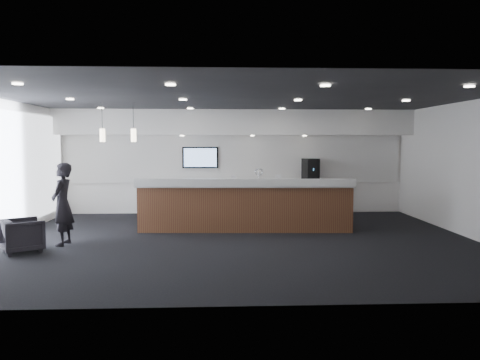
{
  "coord_description": "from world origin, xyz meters",
  "views": [
    {
      "loc": [
        -0.47,
        -9.8,
        2.08
      ],
      "look_at": [
        0.04,
        1.3,
        1.19
      ],
      "focal_mm": 35.0,
      "sensor_mm": 36.0,
      "label": 1
    }
  ],
  "objects_px": {
    "coffee_machine": "(311,170)",
    "lounge_guest": "(62,204)",
    "armchair": "(23,235)",
    "service_counter": "(245,206)"
  },
  "relations": [
    {
      "from": "armchair",
      "to": "lounge_guest",
      "type": "xyz_separation_m",
      "value": [
        0.56,
        0.59,
        0.52
      ]
    },
    {
      "from": "armchair",
      "to": "service_counter",
      "type": "bearing_deg",
      "value": -98.6
    },
    {
      "from": "coffee_machine",
      "to": "lounge_guest",
      "type": "height_order",
      "value": "lounge_guest"
    },
    {
      "from": "service_counter",
      "to": "lounge_guest",
      "type": "bearing_deg",
      "value": -156.77
    },
    {
      "from": "coffee_machine",
      "to": "lounge_guest",
      "type": "distance_m",
      "value": 7.02
    },
    {
      "from": "service_counter",
      "to": "lounge_guest",
      "type": "relative_size",
      "value": 3.03
    },
    {
      "from": "service_counter",
      "to": "lounge_guest",
      "type": "xyz_separation_m",
      "value": [
        -3.79,
        -1.42,
        0.26
      ]
    },
    {
      "from": "armchair",
      "to": "lounge_guest",
      "type": "bearing_deg",
      "value": -76.95
    },
    {
      "from": "coffee_machine",
      "to": "lounge_guest",
      "type": "relative_size",
      "value": 0.4
    },
    {
      "from": "coffee_machine",
      "to": "armchair",
      "type": "height_order",
      "value": "coffee_machine"
    }
  ]
}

